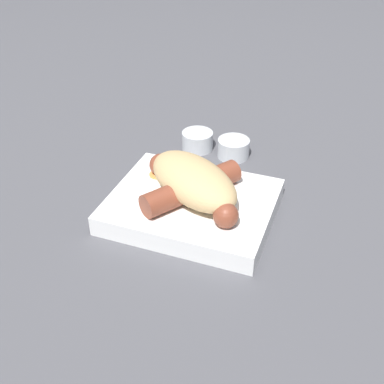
{
  "coord_description": "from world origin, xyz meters",
  "views": [
    {
      "loc": [
        0.19,
        -0.52,
        0.43
      ],
      "look_at": [
        0.0,
        0.0,
        0.04
      ],
      "focal_mm": 45.0,
      "sensor_mm": 36.0,
      "label": 1
    }
  ],
  "objects_px": {
    "food_tray": "(192,206)",
    "bread_roll": "(194,180)",
    "condiment_cup_near": "(233,149)",
    "condiment_cup_far": "(197,142)",
    "sausage": "(191,188)"
  },
  "relations": [
    {
      "from": "bread_roll",
      "to": "condiment_cup_far",
      "type": "bearing_deg",
      "value": 108.34
    },
    {
      "from": "sausage",
      "to": "condiment_cup_near",
      "type": "relative_size",
      "value": 2.98
    },
    {
      "from": "sausage",
      "to": "condiment_cup_near",
      "type": "bearing_deg",
      "value": 86.63
    },
    {
      "from": "food_tray",
      "to": "bread_roll",
      "type": "distance_m",
      "value": 0.04
    },
    {
      "from": "food_tray",
      "to": "bread_roll",
      "type": "height_order",
      "value": "bread_roll"
    },
    {
      "from": "food_tray",
      "to": "condiment_cup_far",
      "type": "relative_size",
      "value": 4.19
    },
    {
      "from": "condiment_cup_far",
      "to": "bread_roll",
      "type": "bearing_deg",
      "value": -71.66
    },
    {
      "from": "condiment_cup_near",
      "to": "condiment_cup_far",
      "type": "height_order",
      "value": "same"
    },
    {
      "from": "condiment_cup_near",
      "to": "bread_roll",
      "type": "bearing_deg",
      "value": -92.62
    },
    {
      "from": "bread_roll",
      "to": "condiment_cup_near",
      "type": "distance_m",
      "value": 0.18
    },
    {
      "from": "food_tray",
      "to": "condiment_cup_near",
      "type": "relative_size",
      "value": 4.19
    },
    {
      "from": "food_tray",
      "to": "condiment_cup_far",
      "type": "height_order",
      "value": "condiment_cup_far"
    },
    {
      "from": "condiment_cup_near",
      "to": "food_tray",
      "type": "bearing_deg",
      "value": -92.92
    },
    {
      "from": "food_tray",
      "to": "bread_roll",
      "type": "relative_size",
      "value": 1.27
    },
    {
      "from": "bread_roll",
      "to": "condiment_cup_far",
      "type": "relative_size",
      "value": 3.31
    }
  ]
}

